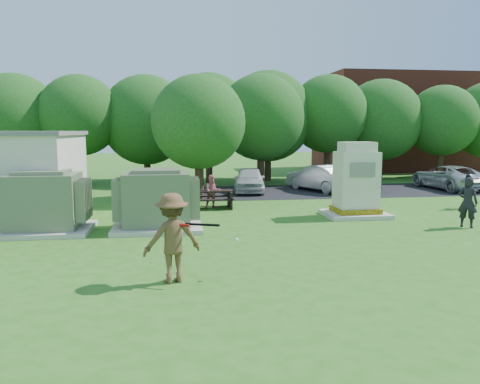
{
  "coord_description": "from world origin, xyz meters",
  "views": [
    {
      "loc": [
        -2.15,
        -11.57,
        3.38
      ],
      "look_at": [
        0.0,
        4.0,
        1.3
      ],
      "focal_mm": 35.0,
      "sensor_mm": 36.0,
      "label": 1
    }
  ],
  "objects": [
    {
      "name": "generator_cabinet",
      "position": [
        4.85,
        5.85,
        1.28
      ],
      "size": [
        2.41,
        1.97,
        2.93
      ],
      "color": "beige",
      "rests_on": "ground"
    },
    {
      "name": "transformer_right",
      "position": [
        -2.8,
        4.5,
        0.97
      ],
      "size": [
        3.0,
        2.4,
        2.07
      ],
      "color": "beige",
      "rests_on": "ground"
    },
    {
      "name": "transformer_left",
      "position": [
        -6.5,
        4.5,
        0.97
      ],
      "size": [
        3.0,
        2.4,
        2.07
      ],
      "color": "beige",
      "rests_on": "ground"
    },
    {
      "name": "person_by_generator",
      "position": [
        7.92,
        3.28,
        0.88
      ],
      "size": [
        0.76,
        0.75,
        1.77
      ],
      "primitive_type": "imported",
      "rotation": [
        0.0,
        0.0,
        2.39
      ],
      "color": "black",
      "rests_on": "ground"
    },
    {
      "name": "car_dark",
      "position": [
        8.4,
        13.8,
        0.67
      ],
      "size": [
        3.37,
        5.01,
        1.35
      ],
      "primitive_type": "imported",
      "rotation": [
        0.0,
        0.0,
        -0.35
      ],
      "color": "black",
      "rests_on": "ground"
    },
    {
      "name": "batter",
      "position": [
        -2.25,
        -1.31,
        1.01
      ],
      "size": [
        1.46,
        1.08,
        2.01
      ],
      "primitive_type": "imported",
      "rotation": [
        0.0,
        0.0,
        3.43
      ],
      "color": "brown",
      "rests_on": "ground"
    },
    {
      "name": "car_silver_a",
      "position": [
        5.86,
        13.6,
        0.74
      ],
      "size": [
        3.2,
        4.74,
        1.48
      ],
      "primitive_type": "imported",
      "rotation": [
        0.0,
        0.0,
        3.54
      ],
      "color": "#B4B4B9",
      "rests_on": "ground"
    },
    {
      "name": "parking_strip",
      "position": [
        7.0,
        13.5,
        0.01
      ],
      "size": [
        20.0,
        6.0,
        0.01
      ],
      "primitive_type": "cube",
      "color": "#232326",
      "rests_on": "ground"
    },
    {
      "name": "person_at_picnic",
      "position": [
        -0.58,
        8.55,
        0.73
      ],
      "size": [
        0.78,
        0.65,
        1.46
      ],
      "primitive_type": "imported",
      "rotation": [
        0.0,
        0.0,
        0.14
      ],
      "color": "#CC6C71",
      "rests_on": "ground"
    },
    {
      "name": "car_silver_b",
      "position": [
        13.46,
        13.42,
        0.69
      ],
      "size": [
        2.6,
        5.08,
        1.37
      ],
      "primitive_type": "imported",
      "rotation": [
        0.0,
        0.0,
        3.21
      ],
      "color": "#BABABF",
      "rests_on": "ground"
    },
    {
      "name": "person_walking_right",
      "position": [
        10.37,
        6.96,
        0.75
      ],
      "size": [
        0.64,
        0.96,
        1.51
      ],
      "primitive_type": "imported",
      "rotation": [
        0.0,
        0.0,
        4.38
      ],
      "color": "#232428",
      "rests_on": "ground"
    },
    {
      "name": "ground",
      "position": [
        0.0,
        0.0,
        0.0
      ],
      "size": [
        120.0,
        120.0,
        0.0
      ],
      "primitive_type": "plane",
      "color": "#2D6619",
      "rests_on": "ground"
    },
    {
      "name": "brick_building",
      "position": [
        18.0,
        27.0,
        4.0
      ],
      "size": [
        15.0,
        8.0,
        8.0
      ],
      "primitive_type": "cube",
      "color": "maroon",
      "rests_on": "ground"
    },
    {
      "name": "picnic_table",
      "position": [
        -0.62,
        8.57,
        0.49
      ],
      "size": [
        1.84,
        1.38,
        0.79
      ],
      "color": "black",
      "rests_on": "ground"
    },
    {
      "name": "car_white",
      "position": [
        1.87,
        13.73,
        0.68
      ],
      "size": [
        2.22,
        4.21,
        1.37
      ],
      "primitive_type": "imported",
      "rotation": [
        0.0,
        0.0,
        -0.16
      ],
      "color": "silver",
      "rests_on": "ground"
    },
    {
      "name": "tree_row",
      "position": [
        1.75,
        18.5,
        4.15
      ],
      "size": [
        41.3,
        13.3,
        7.3
      ],
      "color": "#47301E",
      "rests_on": "ground"
    },
    {
      "name": "batting_equipment",
      "position": [
        -1.56,
        -1.41,
        1.25
      ],
      "size": [
        1.35,
        0.44,
        0.5
      ],
      "color": "black",
      "rests_on": "ground"
    }
  ]
}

